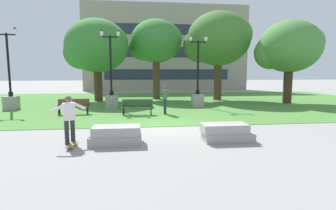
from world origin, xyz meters
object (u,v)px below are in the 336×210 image
at_px(concrete_block_center, 116,135).
at_px(park_bench_near_left, 74,106).
at_px(park_bench_near_right, 137,106).
at_px(person_skateboarder, 69,117).
at_px(lamp_post_center, 11,93).
at_px(lamp_post_right, 198,92).
at_px(concrete_block_left, 226,133).
at_px(person_bystander_near_lawn, 165,98).
at_px(skateboard, 72,144).
at_px(lamp_post_left, 112,93).

xyz_separation_m(concrete_block_center, park_bench_near_left, (-3.03, 6.85, 0.23)).
bearing_deg(concrete_block_center, park_bench_near_right, 83.15).
relative_size(person_skateboarder, lamp_post_center, 0.32).
bearing_deg(lamp_post_right, concrete_block_center, -118.29).
distance_m(concrete_block_left, park_bench_near_left, 9.82).
distance_m(lamp_post_center, person_bystander_near_lawn, 10.47).
bearing_deg(park_bench_near_right, lamp_post_right, 36.98).
bearing_deg(park_bench_near_left, skateboard, -77.46).
height_order(park_bench_near_left, lamp_post_left, lamp_post_left).
relative_size(lamp_post_left, lamp_post_center, 0.99).
bearing_deg(lamp_post_center, person_bystander_near_lawn, -16.91).
height_order(skateboard, lamp_post_center, lamp_post_center).
bearing_deg(lamp_post_right, lamp_post_left, -178.58).
height_order(person_skateboarder, lamp_post_right, lamp_post_right).
bearing_deg(skateboard, lamp_post_left, 87.43).
distance_m(park_bench_near_left, lamp_post_center, 5.25).
bearing_deg(skateboard, lamp_post_right, 55.87).
bearing_deg(lamp_post_center, park_bench_near_left, -28.27).
distance_m(park_bench_near_right, lamp_post_center, 8.96).
distance_m(skateboard, lamp_post_right, 11.76).
distance_m(person_skateboarder, park_bench_near_right, 6.50).
height_order(concrete_block_center, lamp_post_left, lamp_post_left).
xyz_separation_m(park_bench_near_left, person_bystander_near_lawn, (5.42, -0.57, 0.44)).
bearing_deg(park_bench_near_left, park_bench_near_right, -9.58).
relative_size(park_bench_near_left, person_bystander_near_lawn, 1.07).
height_order(concrete_block_center, park_bench_near_right, park_bench_near_right).
relative_size(concrete_block_center, person_bystander_near_lawn, 1.05).
relative_size(skateboard, lamp_post_right, 0.20).
distance_m(lamp_post_left, person_bystander_near_lawn, 4.60).
relative_size(skateboard, park_bench_near_right, 0.56).
distance_m(park_bench_near_right, lamp_post_left, 3.65).
height_order(person_skateboarder, skateboard, person_skateboarder).
distance_m(concrete_block_left, skateboard, 5.46).
bearing_deg(park_bench_near_right, park_bench_near_left, 170.42).
bearing_deg(skateboard, person_skateboarder, 110.78).
bearing_deg(lamp_post_center, park_bench_near_right, -20.37).
bearing_deg(park_bench_near_right, person_bystander_near_lawn, 2.26).
xyz_separation_m(concrete_block_left, park_bench_near_right, (-3.24, 6.23, 0.23)).
height_order(person_skateboarder, park_bench_near_right, person_skateboarder).
height_order(concrete_block_center, person_bystander_near_lawn, person_bystander_near_lawn).
distance_m(person_skateboarder, lamp_post_left, 9.19).
bearing_deg(park_bench_near_right, lamp_post_center, 159.63).
relative_size(park_bench_near_left, lamp_post_center, 0.34).
xyz_separation_m(skateboard, park_bench_near_right, (2.21, 6.41, 0.45)).
bearing_deg(person_skateboarder, park_bench_near_left, 102.06).
bearing_deg(concrete_block_left, concrete_block_center, 179.73).
relative_size(park_bench_near_right, lamp_post_center, 0.34).
distance_m(skateboard, lamp_post_center, 11.40).
relative_size(park_bench_near_left, lamp_post_left, 0.34).
xyz_separation_m(skateboard, lamp_post_left, (0.43, 9.55, 1.01)).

